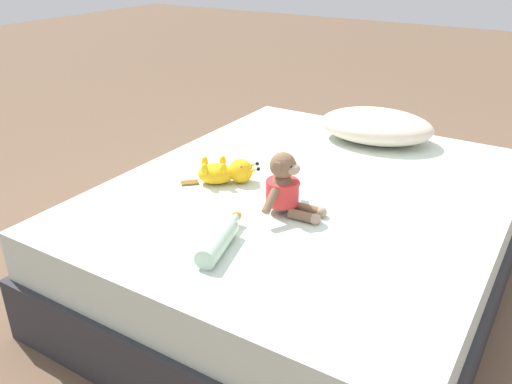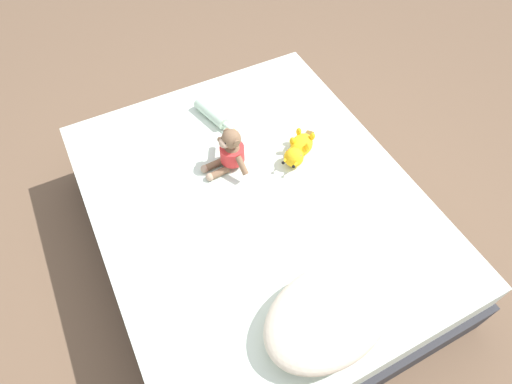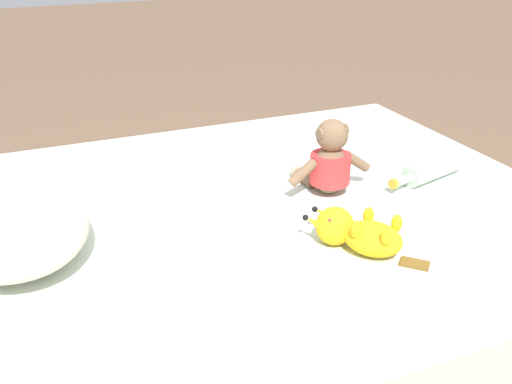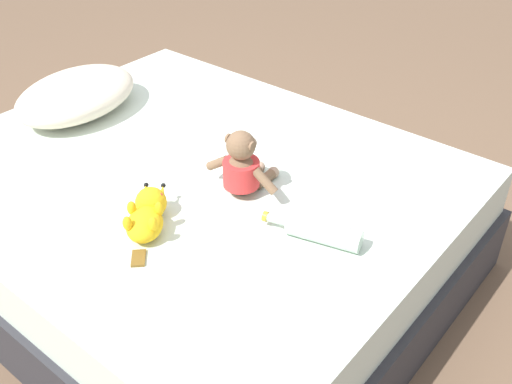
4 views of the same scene
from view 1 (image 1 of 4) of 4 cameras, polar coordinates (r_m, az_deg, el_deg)
The scene contains 6 objects.
ground_plane at distance 2.41m, azimuth 5.31°, elevation -9.28°, with size 16.00×16.00×0.00m, color brown.
bed at distance 2.29m, azimuth 5.54°, elevation -4.70°, with size 1.54×1.86×0.45m.
pillow at distance 2.72m, azimuth 12.76°, elevation 6.94°, with size 0.61×0.47×0.16m.
plush_monkey at distance 1.93m, azimuth 3.14°, elevation 0.38°, with size 0.23×0.29×0.24m.
plush_yellow_creature at distance 2.20m, azimuth -3.18°, elevation 2.17°, with size 0.29×0.24×0.10m.
glass_bottle at distance 1.73m, azimuth -4.05°, elevation -5.29°, with size 0.13×0.31×0.07m.
Camera 1 is at (0.85, -1.78, 1.37)m, focal length 37.27 mm.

